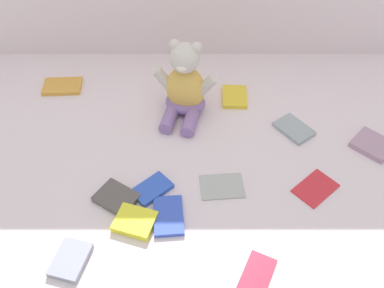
# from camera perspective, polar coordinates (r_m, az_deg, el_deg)

# --- Properties ---
(ground_plane) EXTENTS (3.20, 3.20, 0.00)m
(ground_plane) POSITION_cam_1_polar(r_m,az_deg,el_deg) (1.33, 0.43, 0.16)
(ground_plane) COLOR silver
(teddy_bear) EXTENTS (0.22, 0.21, 0.26)m
(teddy_bear) POSITION_cam_1_polar(r_m,az_deg,el_deg) (1.38, -1.14, 7.56)
(teddy_bear) COLOR #E5B24C
(teddy_bear) RESTS_ON ground_plane
(book_case_0) EXTENTS (0.09, 0.12, 0.01)m
(book_case_0) POSITION_cam_1_polar(r_m,az_deg,el_deg) (1.49, 5.51, 6.31)
(book_case_0) COLOR gold
(book_case_0) RESTS_ON ground_plane
(book_case_1) EXTENTS (0.12, 0.15, 0.01)m
(book_case_1) POSITION_cam_1_polar(r_m,az_deg,el_deg) (1.08, 8.34, -17.27)
(book_case_1) COLOR #D32B44
(book_case_1) RESTS_ON ground_plane
(book_case_2) EXTENTS (0.09, 0.13, 0.01)m
(book_case_2) POSITION_cam_1_polar(r_m,az_deg,el_deg) (1.15, -3.28, -9.53)
(book_case_2) COLOR #344FBC
(book_case_2) RESTS_ON ground_plane
(book_case_3) EXTENTS (0.12, 0.11, 0.02)m
(book_case_3) POSITION_cam_1_polar(r_m,az_deg,el_deg) (1.15, -7.75, -10.23)
(book_case_3) COLOR yellow
(book_case_3) RESTS_ON ground_plane
(book_case_5) EXTENTS (0.15, 0.15, 0.02)m
(book_case_5) POSITION_cam_1_polar(r_m,az_deg,el_deg) (1.42, 22.76, -0.01)
(book_case_5) COLOR #A57F93
(book_case_5) RESTS_ON ground_plane
(book_case_6) EXTENTS (0.13, 0.14, 0.01)m
(book_case_6) POSITION_cam_1_polar(r_m,az_deg,el_deg) (1.40, 13.25, 2.01)
(book_case_6) COLOR #8F999A
(book_case_6) RESTS_ON ground_plane
(book_case_7) EXTENTS (0.10, 0.12, 0.02)m
(book_case_7) POSITION_cam_1_polar(r_m,az_deg,el_deg) (1.12, -16.00, -14.65)
(book_case_7) COLOR #9396A9
(book_case_7) RESTS_ON ground_plane
(book_case_8) EXTENTS (0.14, 0.14, 0.01)m
(book_case_8) POSITION_cam_1_polar(r_m,az_deg,el_deg) (1.26, 16.00, -5.57)
(book_case_8) COLOR red
(book_case_8) RESTS_ON ground_plane
(book_case_9) EXTENTS (0.12, 0.12, 0.02)m
(book_case_9) POSITION_cam_1_polar(r_m,az_deg,el_deg) (1.21, -5.49, -6.01)
(book_case_9) COLOR blue
(book_case_9) RESTS_ON ground_plane
(book_case_10) EXTENTS (0.13, 0.10, 0.01)m
(book_case_10) POSITION_cam_1_polar(r_m,az_deg,el_deg) (1.22, 3.90, -5.57)
(book_case_10) COLOR #A4A49B
(book_case_10) RESTS_ON ground_plane
(book_case_12) EXTENTS (0.14, 0.13, 0.02)m
(book_case_12) POSITION_cam_1_polar(r_m,az_deg,el_deg) (1.20, -10.17, -7.10)
(book_case_12) COLOR #524A44
(book_case_12) RESTS_ON ground_plane
(book_case_13) EXTENTS (0.14, 0.09, 0.01)m
(book_case_13) POSITION_cam_1_polar(r_m,az_deg,el_deg) (1.59, -17.06, 7.33)
(book_case_13) COLOR gold
(book_case_13) RESTS_ON ground_plane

